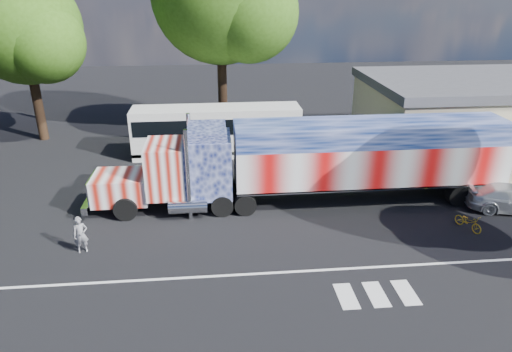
{
  "coord_description": "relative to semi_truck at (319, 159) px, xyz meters",
  "views": [
    {
      "loc": [
        -2.09,
        -18.9,
        11.29
      ],
      "look_at": [
        0.0,
        3.0,
        1.9
      ],
      "focal_mm": 32.0,
      "sensor_mm": 36.0,
      "label": 1
    }
  ],
  "objects": [
    {
      "name": "bicycle",
      "position": [
        6.73,
        -3.81,
        -2.07
      ],
      "size": [
        1.07,
        1.64,
        0.81
      ],
      "primitive_type": "imported",
      "rotation": [
        0.0,
        0.0,
        0.38
      ],
      "color": "gold",
      "rests_on": "ground"
    },
    {
      "name": "coach_bus",
      "position": [
        -5.4,
        8.17,
        -0.73
      ],
      "size": [
        11.6,
        2.7,
        3.37
      ],
      "color": "silver",
      "rests_on": "ground"
    },
    {
      "name": "lane_markings",
      "position": [
        -1.77,
        -7.35,
        -2.48
      ],
      "size": [
        30.0,
        2.67,
        0.01
      ],
      "color": "silver",
      "rests_on": "ground"
    },
    {
      "name": "woman",
      "position": [
        -11.71,
        -4.1,
        -1.61
      ],
      "size": [
        0.72,
        0.57,
        1.74
      ],
      "primitive_type": "imported",
      "rotation": [
        0.0,
        0.0,
        0.27
      ],
      "color": "slate",
      "rests_on": "ground"
    },
    {
      "name": "tree_nw_a",
      "position": [
        -18.66,
        12.73,
        5.81
      ],
      "size": [
        8.48,
        8.08,
        12.39
      ],
      "color": "black",
      "rests_on": "ground"
    },
    {
      "name": "ground",
      "position": [
        -3.48,
        -3.58,
        -2.48
      ],
      "size": [
        100.0,
        100.0,
        0.0
      ],
      "primitive_type": "plane",
      "color": "black"
    },
    {
      "name": "semi_truck",
      "position": [
        0.0,
        0.0,
        0.0
      ],
      "size": [
        22.61,
        3.57,
        4.82
      ],
      "color": "black",
      "rests_on": "ground"
    }
  ]
}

